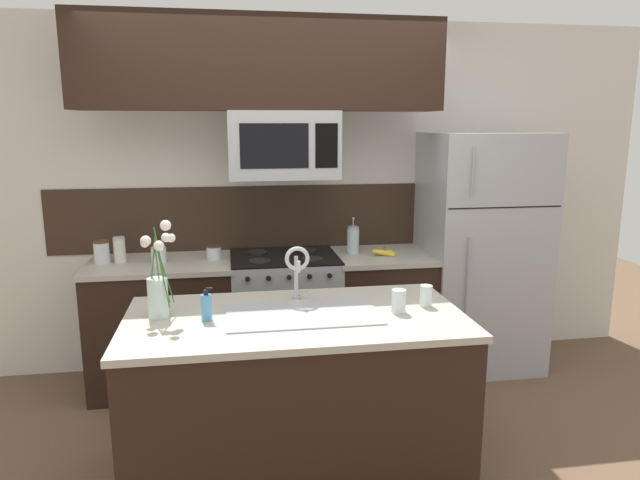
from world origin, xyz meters
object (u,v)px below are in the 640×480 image
object	(u,v)px
spare_glass	(426,296)
storage_jar_short	(159,255)
french_press	(353,240)
storage_jar_medium	(120,250)
dish_soap_bottle	(206,307)
sink_faucet	(297,266)
storage_jar_tall	(102,252)
drinking_glass	(399,301)
banana_bunch	(385,253)
microwave	(283,145)
refrigerator	(480,252)
flower_vase	(158,287)
stove_range	(285,317)
storage_jar_squat	(214,252)

from	to	relation	value
spare_glass	storage_jar_short	bearing A→B (deg)	141.02
french_press	spare_glass	bearing A→B (deg)	-85.24
storage_jar_medium	dish_soap_bottle	bearing A→B (deg)	-64.21
sink_faucet	storage_jar_tall	bearing A→B (deg)	139.07
storage_jar_medium	drinking_glass	bearing A→B (deg)	-40.12
storage_jar_medium	banana_bunch	bearing A→B (deg)	-3.04
microwave	refrigerator	distance (m)	1.70
flower_vase	sink_faucet	bearing A→B (deg)	11.62
stove_range	microwave	distance (m)	1.24
refrigerator	flower_vase	size ratio (longest dim) A/B	3.71
dish_soap_bottle	spare_glass	world-z (taller)	dish_soap_bottle
stove_range	storage_jar_short	distance (m)	1.00
storage_jar_medium	storage_jar_squat	world-z (taller)	storage_jar_medium
storage_jar_short	sink_faucet	xyz separation A→B (m)	(0.83, -1.01, 0.14)
stove_range	sink_faucet	distance (m)	1.22
storage_jar_short	drinking_glass	size ratio (longest dim) A/B	0.92
storage_jar_tall	drinking_glass	size ratio (longest dim) A/B	1.34
storage_jar_short	banana_bunch	world-z (taller)	storage_jar_short
storage_jar_tall	flower_vase	distance (m)	1.31
stove_range	dish_soap_bottle	distance (m)	1.45
storage_jar_medium	sink_faucet	bearing A→B (deg)	-44.22
stove_range	storage_jar_short	world-z (taller)	storage_jar_short
stove_range	storage_jar_squat	distance (m)	0.70
dish_soap_bottle	spare_glass	bearing A→B (deg)	1.97
storage_jar_tall	spare_glass	xyz separation A→B (m)	(1.87, -1.24, -0.02)
storage_jar_squat	drinking_glass	size ratio (longest dim) A/B	0.87
storage_jar_short	banana_bunch	bearing A→B (deg)	-1.53
stove_range	spare_glass	xyz separation A→B (m)	(0.62, -1.22, 0.50)
microwave	drinking_glass	xyz separation A→B (m)	(0.45, -1.28, -0.74)
french_press	drinking_glass	distance (m)	1.36
refrigerator	storage_jar_tall	distance (m)	2.74
refrigerator	storage_jar_squat	bearing A→B (deg)	179.56
french_press	dish_soap_bottle	size ratio (longest dim) A/B	1.62
refrigerator	storage_jar_squat	xyz separation A→B (m)	(-1.99, 0.02, 0.07)
spare_glass	flower_vase	distance (m)	1.36
storage_jar_medium	flower_vase	distance (m)	1.28
storage_jar_medium	storage_jar_squat	size ratio (longest dim) A/B	1.72
storage_jar_squat	banana_bunch	xyz separation A→B (m)	(1.22, -0.10, -0.03)
storage_jar_squat	drinking_glass	distance (m)	1.63
sink_faucet	drinking_glass	size ratio (longest dim) A/B	2.56
microwave	sink_faucet	distance (m)	1.18
stove_range	banana_bunch	distance (m)	0.87
dish_soap_bottle	drinking_glass	distance (m)	0.96
storage_jar_tall	drinking_glass	xyz separation A→B (m)	(1.70, -1.32, -0.02)
refrigerator	french_press	distance (m)	0.99
microwave	dish_soap_bottle	bearing A→B (deg)	-112.08
storage_jar_short	drinking_glass	distance (m)	1.84
storage_jar_tall	french_press	distance (m)	1.76
drinking_glass	flower_vase	world-z (taller)	flower_vase
french_press	sink_faucet	size ratio (longest dim) A/B	0.87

